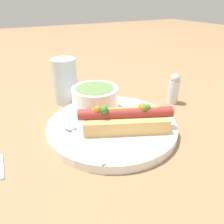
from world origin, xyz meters
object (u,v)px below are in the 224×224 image
spoon (75,132)px  salt_shaker (174,89)px  drinking_glass (65,81)px  hot_dog (126,119)px  soup_bowl (95,98)px

spoon → salt_shaker: (0.30, 0.05, 0.02)m
spoon → drinking_glass: (0.05, 0.19, 0.04)m
hot_dog → soup_bowl: 0.11m
soup_bowl → salt_shaker: bearing=-7.2°
hot_dog → salt_shaker: size_ratio=2.23×
spoon → salt_shaker: size_ratio=1.88×
hot_dog → spoon: (-0.10, 0.03, -0.02)m
soup_bowl → spoon: soup_bowl is taller
drinking_glass → salt_shaker: 0.29m
spoon → salt_shaker: 0.30m
hot_dog → soup_bowl: (-0.02, 0.11, 0.01)m
hot_dog → soup_bowl: soup_bowl is taller
soup_bowl → salt_shaker: size_ratio=1.32×
drinking_glass → salt_shaker: drinking_glass is taller
hot_dog → drinking_glass: size_ratio=1.53×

